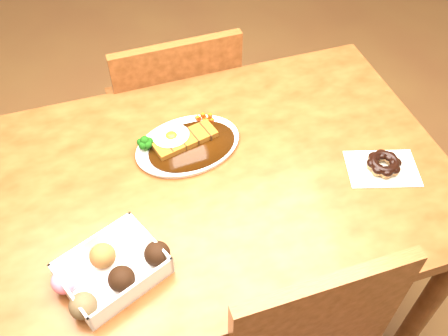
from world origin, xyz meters
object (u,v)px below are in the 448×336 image
object	(u,v)px
katsu_curry_plate	(186,143)
pon_de_ring	(384,164)
table	(215,200)
donut_box	(110,270)
chair_far	(174,116)

from	to	relation	value
katsu_curry_plate	pon_de_ring	bearing A→B (deg)	-26.69
table	donut_box	size ratio (longest dim) A/B	4.74
katsu_curry_plate	donut_box	world-z (taller)	donut_box
chair_far	katsu_curry_plate	bearing A→B (deg)	81.63
chair_far	katsu_curry_plate	world-z (taller)	chair_far
chair_far	katsu_curry_plate	size ratio (longest dim) A/B	2.81
table	katsu_curry_plate	world-z (taller)	katsu_curry_plate
chair_far	pon_de_ring	size ratio (longest dim) A/B	4.21
katsu_curry_plate	pon_de_ring	xyz separation A→B (m)	(0.46, -0.23, 0.00)
table	pon_de_ring	world-z (taller)	pon_de_ring
chair_far	donut_box	distance (m)	0.85
donut_box	chair_far	bearing A→B (deg)	67.68
table	donut_box	world-z (taller)	donut_box
table	katsu_curry_plate	size ratio (longest dim) A/B	3.87
chair_far	donut_box	bearing A→B (deg)	66.51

